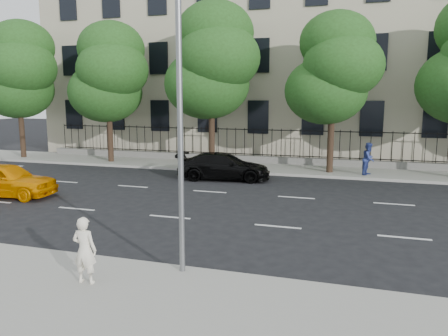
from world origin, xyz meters
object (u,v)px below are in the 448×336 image
Objects in this scene: black_sedan at (224,166)px; woman_near at (85,250)px; street_light at (188,64)px; yellow_taxi at (5,180)px.

woman_near is at bearing 176.94° from black_sedan.
yellow_taxi is (-10.75, 5.15, -4.39)m from street_light.
black_sedan is (-2.77, 11.83, -4.44)m from street_light.
street_light is at bearing -139.01° from woman_near.
woman_near is at bearing -135.10° from yellow_taxi.
black_sedan is (7.98, 6.68, -0.05)m from yellow_taxi.
street_light is 4.96m from woman_near.
black_sedan is at bearing 103.18° from street_light.
street_light is 12.70m from yellow_taxi.
street_light is 1.64× the size of black_sedan.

